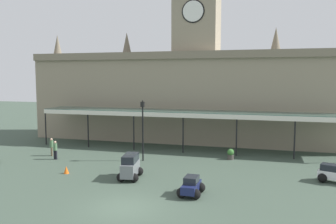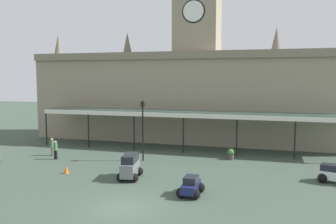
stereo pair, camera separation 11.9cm
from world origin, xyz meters
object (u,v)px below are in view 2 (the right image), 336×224
car_white_estate (335,175)px  car_navy_sedan (191,187)px  pedestrian_beside_cars (52,146)px  planter_by_canopy (231,154)px  pedestrian_crossing_forecourt (56,149)px  car_grey_van (130,168)px  victorian_lamppost (143,124)px  traffic_cone (66,170)px

car_white_estate → car_navy_sedan: car_white_estate is taller
pedestrian_beside_cars → planter_by_canopy: pedestrian_beside_cars is taller
planter_by_canopy → pedestrian_beside_cars: bearing=-169.6°
car_navy_sedan → planter_by_canopy: car_navy_sedan is taller
pedestrian_crossing_forecourt → planter_by_canopy: (15.18, 4.13, -0.42)m
car_white_estate → pedestrian_crossing_forecourt: 22.89m
car_grey_van → planter_by_canopy: (6.52, 7.85, -0.32)m
car_grey_van → planter_by_canopy: bearing=50.3°
victorian_lamppost → planter_by_canopy: (7.43, 2.52, -2.81)m
victorian_lamppost → traffic_cone: victorian_lamppost is taller
car_navy_sedan → victorian_lamppost: size_ratio=0.39×
car_white_estate → car_navy_sedan: size_ratio=1.16×
car_grey_van → car_white_estate: bearing=11.3°
pedestrian_beside_cars → victorian_lamppost: victorian_lamppost is taller
pedestrian_beside_cars → victorian_lamppost: size_ratio=0.31×
car_navy_sedan → traffic_cone: 10.46m
traffic_cone → car_white_estate: bearing=8.6°
car_grey_van → pedestrian_crossing_forecourt: bearing=156.8°
car_white_estate → car_grey_van: bearing=-168.7°
pedestrian_crossing_forecourt → traffic_cone: size_ratio=2.91×
car_grey_van → car_white_estate: 14.48m
victorian_lamppost → traffic_cone: size_ratio=9.32×
pedestrian_beside_cars → planter_by_canopy: bearing=10.4°
pedestrian_crossing_forecourt → traffic_cone: pedestrian_crossing_forecourt is taller
car_white_estate → traffic_cone: bearing=-171.4°
car_navy_sedan → pedestrian_beside_cars: (-14.81, 7.18, 0.41)m
victorian_lamppost → pedestrian_crossing_forecourt: bearing=-168.2°
pedestrian_crossing_forecourt → pedestrian_beside_cars: bearing=135.0°
victorian_lamppost → traffic_cone: 7.55m
car_white_estate → traffic_cone: (-19.42, -2.93, -0.28)m
car_white_estate → car_navy_sedan: bearing=-150.8°
car_grey_van → pedestrian_crossing_forecourt: (-8.67, 3.72, 0.10)m
pedestrian_crossing_forecourt → victorian_lamppost: 8.27m
pedestrian_crossing_forecourt → victorian_lamppost: (7.75, 1.61, 2.39)m
car_grey_van → traffic_cone: bearing=-179.1°
victorian_lamppost → pedestrian_beside_cars: bearing=-177.0°
car_white_estate → car_navy_sedan: 10.55m
car_white_estate → victorian_lamppost: bearing=170.6°
car_navy_sedan → pedestrian_crossing_forecourt: bearing=156.2°
car_grey_van → victorian_lamppost: (-0.91, 5.34, 2.49)m
car_navy_sedan → car_white_estate: bearing=29.2°
pedestrian_beside_cars → car_navy_sedan: bearing=-25.9°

